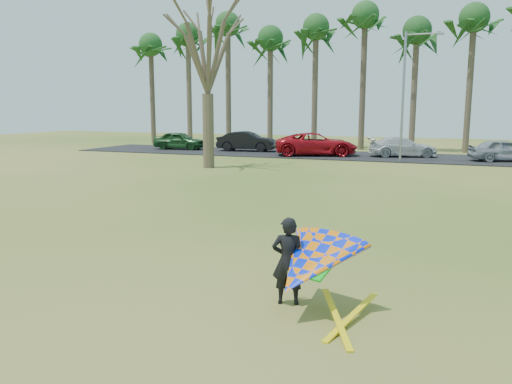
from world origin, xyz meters
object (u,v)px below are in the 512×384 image
(bare_tree_left, at_px, (207,44))
(car_1, at_px, (247,141))
(car_4, at_px, (503,150))
(car_3, at_px, (403,147))
(kite_flyer, at_px, (308,264))
(streetlight, at_px, (406,91))
(car_0, at_px, (180,140))
(car_2, at_px, (316,144))

(bare_tree_left, relative_size, car_1, 2.09)
(car_4, bearing_deg, car_3, 65.64)
(kite_flyer, bearing_deg, car_3, 92.05)
(streetlight, bearing_deg, bare_tree_left, -145.43)
(car_0, height_order, car_1, car_1)
(kite_flyer, bearing_deg, car_2, 104.25)
(streetlight, distance_m, car_0, 18.61)
(car_1, distance_m, car_4, 18.11)
(streetlight, height_order, car_0, streetlight)
(car_2, relative_size, car_3, 1.26)
(streetlight, xyz_separation_m, car_4, (5.93, 2.48, -3.70))
(bare_tree_left, bearing_deg, streetlight, 34.57)
(bare_tree_left, xyz_separation_m, car_3, (9.84, 10.27, -6.19))
(streetlight, relative_size, car_0, 1.89)
(car_1, xyz_separation_m, kite_flyer, (12.84, -28.56, 0.02))
(bare_tree_left, relative_size, car_4, 2.36)
(car_0, bearing_deg, car_3, -95.81)
(car_1, distance_m, kite_flyer, 31.31)
(car_1, height_order, car_3, car_1)
(streetlight, relative_size, car_3, 1.73)
(bare_tree_left, distance_m, streetlight, 12.58)
(bare_tree_left, distance_m, car_3, 15.51)
(bare_tree_left, bearing_deg, car_2, 66.04)
(car_0, bearing_deg, streetlight, -106.13)
(car_4, relative_size, kite_flyer, 1.72)
(streetlight, distance_m, car_4, 7.41)
(bare_tree_left, bearing_deg, car_3, 46.21)
(car_1, bearing_deg, bare_tree_left, -175.22)
(car_0, relative_size, car_2, 0.73)
(car_1, relative_size, car_3, 1.00)
(car_4, bearing_deg, bare_tree_left, 103.34)
(car_1, relative_size, car_2, 0.80)
(car_4, bearing_deg, streetlight, 95.53)
(car_4, distance_m, kite_flyer, 27.91)
(car_4, bearing_deg, car_1, 69.23)
(car_0, height_order, car_2, car_2)
(car_3, bearing_deg, kite_flyer, 164.32)
(streetlight, distance_m, car_3, 4.97)
(bare_tree_left, relative_size, car_2, 1.67)
(car_2, relative_size, kite_flyer, 2.43)
(car_1, height_order, car_2, car_2)
(car_0, bearing_deg, car_2, -101.79)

